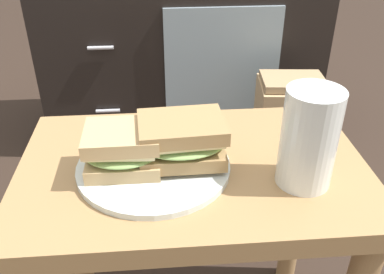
% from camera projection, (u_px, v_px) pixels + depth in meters
% --- Properties ---
extents(side_table, '(0.56, 0.36, 0.46)m').
position_uv_depth(side_table, '(193.00, 206.00, 0.73)').
color(side_table, '#A37A4C').
rests_on(side_table, ground).
extents(tv_cabinet, '(0.96, 0.46, 0.58)m').
position_uv_depth(tv_cabinet, '(182.00, 55.00, 1.58)').
color(tv_cabinet, black).
rests_on(tv_cabinet, ground).
extents(plate, '(0.24, 0.24, 0.01)m').
position_uv_depth(plate, '(154.00, 166.00, 0.66)').
color(plate, silver).
rests_on(plate, side_table).
extents(sandwich_front, '(0.12, 0.10, 0.07)m').
position_uv_depth(sandwich_front, '(123.00, 149.00, 0.64)').
color(sandwich_front, tan).
rests_on(sandwich_front, plate).
extents(sandwich_back, '(0.14, 0.11, 0.07)m').
position_uv_depth(sandwich_back, '(182.00, 139.00, 0.65)').
color(sandwich_back, '#9E7A4C').
rests_on(sandwich_back, plate).
extents(beer_glass, '(0.08, 0.08, 0.15)m').
position_uv_depth(beer_glass, '(309.00, 140.00, 0.60)').
color(beer_glass, silver).
rests_on(beer_glass, side_table).
extents(paper_bag, '(0.20, 0.18, 0.37)m').
position_uv_depth(paper_bag, '(286.00, 134.00, 1.30)').
color(paper_bag, tan).
rests_on(paper_bag, ground).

